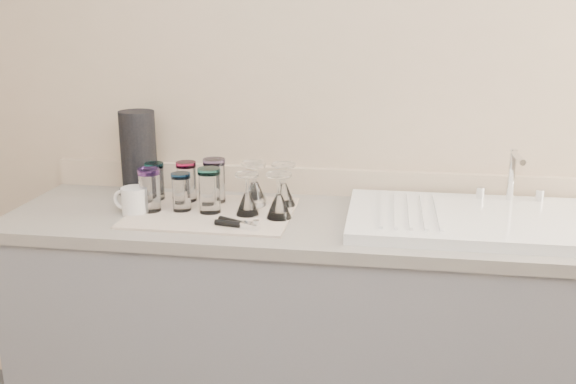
% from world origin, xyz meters
% --- Properties ---
extents(room_envelope, '(3.54, 3.50, 2.52)m').
position_xyz_m(room_envelope, '(0.00, 0.00, 1.56)').
color(room_envelope, '#515257').
rests_on(room_envelope, ground).
extents(counter_unit, '(2.06, 0.62, 0.90)m').
position_xyz_m(counter_unit, '(0.00, 1.20, 0.45)').
color(counter_unit, slate).
rests_on(counter_unit, ground).
extents(sink_unit, '(0.82, 0.50, 0.22)m').
position_xyz_m(sink_unit, '(0.55, 1.20, 0.92)').
color(sink_unit, white).
rests_on(sink_unit, counter_unit).
extents(dish_towel, '(0.55, 0.42, 0.01)m').
position_xyz_m(dish_towel, '(-0.33, 1.19, 0.90)').
color(dish_towel, silver).
rests_on(dish_towel, counter_unit).
extents(tumbler_teal, '(0.07, 0.07, 0.14)m').
position_xyz_m(tumbler_teal, '(-0.57, 1.30, 0.98)').
color(tumbler_teal, white).
rests_on(tumbler_teal, dish_towel).
extents(tumbler_cyan, '(0.07, 0.07, 0.14)m').
position_xyz_m(tumbler_cyan, '(-0.45, 1.30, 0.98)').
color(tumbler_cyan, white).
rests_on(tumbler_cyan, dish_towel).
extents(tumbler_purple, '(0.08, 0.08, 0.16)m').
position_xyz_m(tumbler_purple, '(-0.35, 1.30, 0.99)').
color(tumbler_purple, white).
rests_on(tumbler_purple, dish_towel).
extents(tumbler_magenta, '(0.07, 0.07, 0.15)m').
position_xyz_m(tumbler_magenta, '(-0.54, 1.16, 0.98)').
color(tumbler_magenta, white).
rests_on(tumbler_magenta, dish_towel).
extents(tumbler_blue, '(0.07, 0.07, 0.13)m').
position_xyz_m(tumbler_blue, '(-0.43, 1.19, 0.97)').
color(tumbler_blue, white).
rests_on(tumbler_blue, dish_towel).
extents(tumbler_lavender, '(0.08, 0.08, 0.15)m').
position_xyz_m(tumbler_lavender, '(-0.33, 1.18, 0.99)').
color(tumbler_lavender, white).
rests_on(tumbler_lavender, dish_towel).
extents(goblet_back_left, '(0.09, 0.09, 0.16)m').
position_xyz_m(goblet_back_left, '(-0.20, 1.29, 0.96)').
color(goblet_back_left, white).
rests_on(goblet_back_left, dish_towel).
extents(goblet_back_right, '(0.08, 0.08, 0.15)m').
position_xyz_m(goblet_back_right, '(-0.10, 1.30, 0.96)').
color(goblet_back_right, white).
rests_on(goblet_back_right, dish_towel).
extents(goblet_front_left, '(0.08, 0.08, 0.14)m').
position_xyz_m(goblet_front_left, '(-0.20, 1.17, 0.96)').
color(goblet_front_left, white).
rests_on(goblet_front_left, dish_towel).
extents(goblet_front_right, '(0.09, 0.09, 0.15)m').
position_xyz_m(goblet_front_right, '(-0.09, 1.16, 0.96)').
color(goblet_front_right, white).
rests_on(goblet_front_right, dish_towel).
extents(goblet_extra, '(0.07, 0.07, 0.13)m').
position_xyz_m(goblet_extra, '(-0.21, 1.34, 0.95)').
color(goblet_extra, white).
rests_on(goblet_extra, dish_towel).
extents(can_opener, '(0.15, 0.09, 0.02)m').
position_xyz_m(can_opener, '(-0.20, 1.05, 0.92)').
color(can_opener, silver).
rests_on(can_opener, dish_towel).
extents(white_mug, '(0.13, 0.10, 0.09)m').
position_xyz_m(white_mug, '(-0.59, 1.15, 0.95)').
color(white_mug, white).
rests_on(white_mug, counter_unit).
extents(paper_towel_roll, '(0.17, 0.17, 0.31)m').
position_xyz_m(paper_towel_roll, '(-0.67, 1.41, 1.05)').
color(paper_towel_roll, black).
rests_on(paper_towel_roll, counter_unit).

